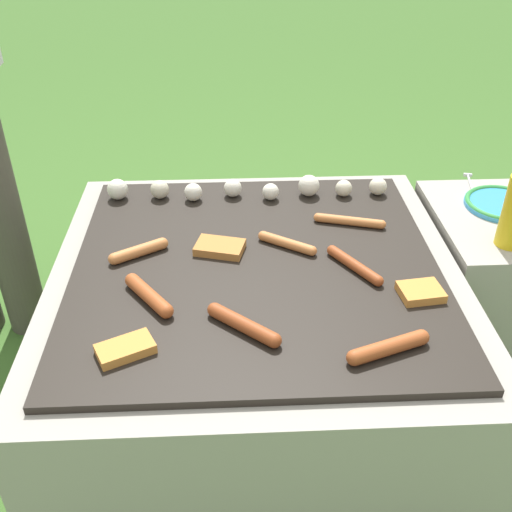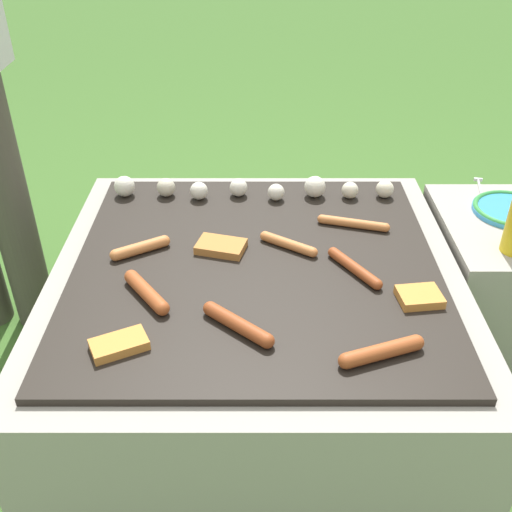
{
  "view_description": "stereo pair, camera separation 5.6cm",
  "coord_description": "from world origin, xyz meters",
  "views": [
    {
      "loc": [
        -0.06,
        -1.16,
        1.22
      ],
      "look_at": [
        0.0,
        0.0,
        0.44
      ],
      "focal_mm": 42.0,
      "sensor_mm": 36.0,
      "label": 1
    },
    {
      "loc": [
        0.0,
        -1.16,
        1.22
      ],
      "look_at": [
        0.0,
        0.0,
        0.44
      ],
      "focal_mm": 42.0,
      "sensor_mm": 36.0,
      "label": 2
    }
  ],
  "objects": [
    {
      "name": "sausage_back_left",
      "position": [
        -0.04,
        -0.24,
        0.44
      ],
      "size": [
        0.15,
        0.13,
        0.03
      ],
      "color": "#93421E",
      "rests_on": "grill"
    },
    {
      "name": "sausage_back_right",
      "position": [
        0.25,
        0.16,
        0.44
      ],
      "size": [
        0.18,
        0.07,
        0.02
      ],
      "color": "#C6753D",
      "rests_on": "grill"
    },
    {
      "name": "sausage_back_center",
      "position": [
        0.22,
        -0.04,
        0.44
      ],
      "size": [
        0.11,
        0.15,
        0.02
      ],
      "color": "#93421E",
      "rests_on": "grill"
    },
    {
      "name": "mushroom_row",
      "position": [
        -0.02,
        0.33,
        0.45
      ],
      "size": [
        0.78,
        0.08,
        0.06
      ],
      "color": "silver",
      "rests_on": "grill"
    },
    {
      "name": "grill",
      "position": [
        0.0,
        0.0,
        0.21
      ],
      "size": [
        0.97,
        0.97,
        0.42
      ],
      "color": "#9E998E",
      "rests_on": "ground_plane"
    },
    {
      "name": "bread_slice_right",
      "position": [
        -0.26,
        -0.29,
        0.43
      ],
      "size": [
        0.12,
        0.1,
        0.02
      ],
      "color": "#D18438",
      "rests_on": "grill"
    },
    {
      "name": "fork_utensil",
      "position": [
        0.64,
        0.35,
        0.43
      ],
      "size": [
        0.05,
        0.19,
        0.01
      ],
      "color": "silver",
      "rests_on": "side_ledge"
    },
    {
      "name": "ground_plane",
      "position": [
        0.0,
        0.0,
        0.0
      ],
      "size": [
        14.0,
        14.0,
        0.0
      ],
      "primitive_type": "plane",
      "color": "#3D6628"
    },
    {
      "name": "sausage_front_right",
      "position": [
        -0.28,
        0.04,
        0.44
      ],
      "size": [
        0.14,
        0.09,
        0.03
      ],
      "color": "#C6753D",
      "rests_on": "grill"
    },
    {
      "name": "sausage_mid_left",
      "position": [
        -0.24,
        -0.13,
        0.44
      ],
      "size": [
        0.11,
        0.14,
        0.03
      ],
      "color": "#A34C23",
      "rests_on": "grill"
    },
    {
      "name": "sausage_front_center",
      "position": [
        0.08,
        0.06,
        0.44
      ],
      "size": [
        0.14,
        0.1,
        0.02
      ],
      "color": "#C6753D",
      "rests_on": "grill"
    },
    {
      "name": "plate_colorful",
      "position": [
        0.68,
        0.24,
        0.43
      ],
      "size": [
        0.2,
        0.2,
        0.02
      ],
      "color": "#338CCC",
      "rests_on": "side_ledge"
    },
    {
      "name": "bread_slice_center",
      "position": [
        -0.08,
        0.06,
        0.43
      ],
      "size": [
        0.13,
        0.1,
        0.02
      ],
      "color": "#B27033",
      "rests_on": "grill"
    },
    {
      "name": "bread_slice_left",
      "position": [
        0.35,
        -0.14,
        0.43
      ],
      "size": [
        0.1,
        0.08,
        0.02
      ],
      "color": "#D18438",
      "rests_on": "grill"
    },
    {
      "name": "sausage_mid_right",
      "position": [
        0.24,
        -0.32,
        0.44
      ],
      "size": [
        0.17,
        0.08,
        0.03
      ],
      "color": "#A34C23",
      "rests_on": "grill"
    },
    {
      "name": "side_ledge",
      "position": [
        0.68,
        0.19,
        0.21
      ],
      "size": [
        0.38,
        0.44,
        0.42
      ],
      "color": "#9E998E",
      "rests_on": "ground_plane"
    }
  ]
}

